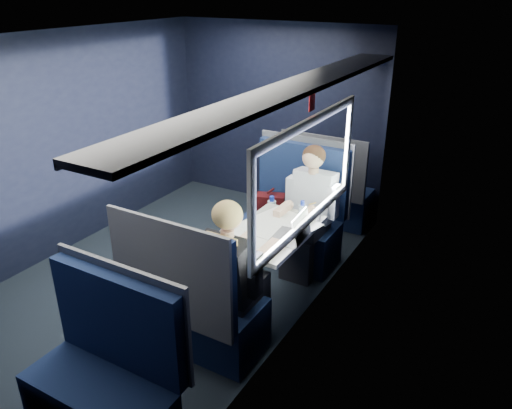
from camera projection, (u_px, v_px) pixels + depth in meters
The scene contains 13 objects.
ground at pixel (180, 271), 5.12m from camera, with size 2.80×4.20×0.01m, color black.
room_shell at pixel (172, 132), 4.51m from camera, with size 3.00×4.40×2.40m.
table at pixel (269, 237), 4.38m from camera, with size 0.62×1.00×0.74m.
seat_bay_near at pixel (293, 220), 5.26m from camera, with size 1.04×0.62×1.26m.
seat_bay_far at pixel (194, 306), 3.87m from camera, with size 1.04×0.62×1.26m.
seat_row_front at pixel (327, 192), 5.99m from camera, with size 1.04×0.51×1.16m.
seat_row_back at pixel (107, 382), 3.15m from camera, with size 1.04×0.51×1.16m.
man at pixel (309, 205), 4.88m from camera, with size 0.53×0.56×1.32m.
woman at pixel (232, 270), 3.76m from camera, with size 0.53×0.56×1.32m.
papers at pixel (269, 230), 4.34m from camera, with size 0.57×0.83×0.01m, color white.
laptop at pixel (294, 232), 4.15m from camera, with size 0.28×0.35×0.25m.
bottle_small at pixel (302, 214), 4.40m from camera, with size 0.07×0.07×0.23m.
cup at pixel (316, 215), 4.49m from camera, with size 0.08×0.08×0.10m, color white.
Camera 1 is at (2.87, -3.42, 2.72)m, focal length 35.00 mm.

